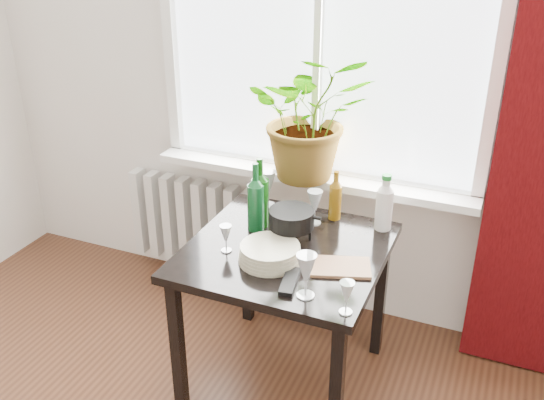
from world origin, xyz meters
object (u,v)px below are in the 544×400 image
at_px(cutting_board, 340,267).
at_px(cleaning_bottle, 385,202).
at_px(table, 286,265).
at_px(wineglass_back_left, 268,188).
at_px(fondue_pot, 291,226).
at_px(wine_bottle_left, 260,192).
at_px(wineglass_back_center, 315,207).
at_px(wineglass_far_right, 346,297).
at_px(wineglass_front_left, 226,238).
at_px(radiator, 193,222).
at_px(tv_remote, 290,281).
at_px(wineglass_front_right, 306,275).
at_px(bottle_amber, 335,195).
at_px(plate_stack, 270,253).
at_px(potted_plant, 311,116).
at_px(wine_bottle_right, 256,197).

bearing_deg(cutting_board, cleaning_bottle, 79.06).
height_order(table, cleaning_bottle, cleaning_bottle).
height_order(wineglass_back_left, fondue_pot, wineglass_back_left).
bearing_deg(cutting_board, table, 165.82).
height_order(wine_bottle_left, wineglass_back_center, wine_bottle_left).
height_order(cleaning_bottle, fondue_pot, cleaning_bottle).
bearing_deg(cutting_board, wineglass_far_right, -69.32).
bearing_deg(wine_bottle_left, wineglass_front_left, -98.43).
xyz_separation_m(radiator, tv_remote, (0.97, -0.88, 0.37)).
bearing_deg(wineglass_front_right, radiator, 138.27).
height_order(tv_remote, cutting_board, tv_remote).
bearing_deg(wineglass_back_left, bottle_amber, -0.84).
distance_m(radiator, wineglass_front_right, 1.48).
distance_m(wineglass_far_right, cutting_board, 0.31).
distance_m(wineglass_back_center, plate_stack, 0.40).
height_order(bottle_amber, tv_remote, bottle_amber).
bearing_deg(wineglass_far_right, plate_stack, 150.64).
relative_size(wineglass_back_center, fondue_pot, 0.74).
height_order(wineglass_front_right, wineglass_far_right, wineglass_front_right).
height_order(wineglass_front_right, plate_stack, wineglass_front_right).
height_order(potted_plant, plate_stack, potted_plant).
bearing_deg(radiator, wineglass_back_center, -22.36).
relative_size(wineglass_front_left, fondue_pot, 0.55).
relative_size(wine_bottle_left, bottle_amber, 1.40).
height_order(wineglass_front_left, cutting_board, wineglass_front_left).
xyz_separation_m(wineglass_front_left, plate_stack, (0.21, 0.00, -0.03)).
relative_size(wine_bottle_right, fondue_pot, 1.44).
bearing_deg(wineglass_back_left, wineglass_front_right, -56.40).
bearing_deg(wineglass_front_right, wine_bottle_right, 133.67).
height_order(bottle_amber, cutting_board, bottle_amber).
distance_m(table, potted_plant, 0.76).
distance_m(wine_bottle_left, wineglass_back_left, 0.23).
bearing_deg(wineglass_back_center, wine_bottle_right, -145.18).
xyz_separation_m(fondue_pot, cutting_board, (0.27, -0.13, -0.07)).
distance_m(table, fondue_pot, 0.18).
height_order(wine_bottle_right, bottle_amber, wine_bottle_right).
height_order(potted_plant, tv_remote, potted_plant).
height_order(wine_bottle_left, wineglass_back_left, wine_bottle_left).
height_order(cleaning_bottle, wineglass_back_left, cleaning_bottle).
height_order(wineglass_back_center, wineglass_front_left, wineglass_back_center).
bearing_deg(potted_plant, wineglass_front_left, -101.70).
bearing_deg(wineglass_front_right, bottle_amber, 98.00).
xyz_separation_m(table, bottle_amber, (0.11, 0.35, 0.22)).
height_order(wine_bottle_left, wineglass_far_right, wine_bottle_left).
height_order(table, fondue_pot, fondue_pot).
bearing_deg(wineglass_front_left, cutting_board, 6.77).
distance_m(wine_bottle_right, wineglass_front_left, 0.26).
relative_size(wineglass_front_right, tv_remote, 1.00).
xyz_separation_m(wine_bottle_left, wineglass_far_right, (0.57, -0.50, -0.10)).
xyz_separation_m(wine_bottle_right, wineglass_front_left, (-0.04, -0.23, -0.10)).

